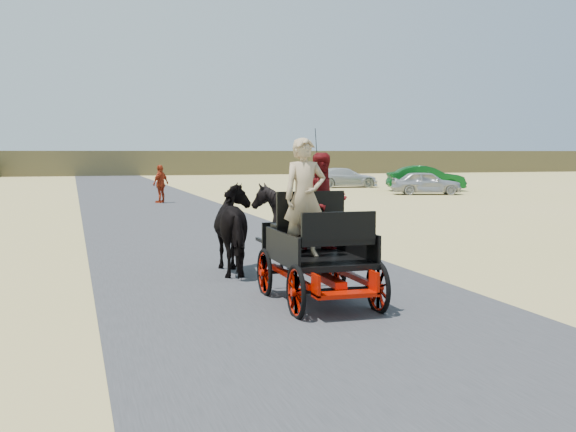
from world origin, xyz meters
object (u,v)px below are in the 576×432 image
object	(u,v)px
car_a	(426,183)
car_d	(324,176)
horse_left	(239,229)
horse_right	(294,227)
car_b	(426,178)
carriage	(318,280)
pedestrian	(161,184)
car_c	(345,178)

from	to	relation	value
car_a	car_d	xyz separation A→B (m)	(-0.57, 14.99, -0.08)
horse_left	car_a	distance (m)	26.77
horse_right	car_d	bearing A→B (deg)	-110.37
horse_left	car_b	bearing A→B (deg)	-124.08
carriage	pedestrian	size ratio (longest dim) A/B	1.39
horse_left	pedestrian	world-z (taller)	pedestrian
car_a	pedestrian	bearing A→B (deg)	116.57
car_b	car_a	bearing A→B (deg)	168.74
car_b	car_d	bearing A→B (deg)	26.20
car_c	carriage	bearing A→B (deg)	162.70
horse_right	pedestrian	bearing A→B (deg)	-89.17
car_a	car_c	bearing A→B (deg)	26.36
pedestrian	car_c	bearing A→B (deg)	175.07
car_c	car_d	bearing A→B (deg)	-2.95
carriage	pedestrian	distance (m)	22.48
carriage	car_d	distance (m)	42.38
pedestrian	horse_right	bearing A→B (deg)	45.93
horse_left	car_d	world-z (taller)	horse_left
horse_right	car_b	world-z (taller)	horse_right
car_a	horse_right	bearing A→B (deg)	163.98
carriage	horse_right	xyz separation A→B (m)	(0.55, 3.00, 0.49)
horse_left	car_a	size ratio (longest dim) A/B	0.54
horse_left	car_a	world-z (taller)	horse_left
carriage	car_a	bearing A→B (deg)	59.27
carriage	car_c	bearing A→B (deg)	68.18
horse_right	car_d	xyz separation A→B (m)	(13.70, 36.91, -0.29)
car_c	car_d	size ratio (longest dim) A/B	1.09
carriage	car_b	world-z (taller)	car_b
horse_right	pedestrian	size ratio (longest dim) A/B	0.98
car_a	car_c	xyz separation A→B (m)	(-1.41, 8.57, -0.01)
carriage	horse_left	xyz separation A→B (m)	(-0.55, 3.00, 0.49)
horse_right	car_d	distance (m)	39.37
horse_left	car_a	bearing A→B (deg)	-125.03
car_b	car_c	world-z (taller)	car_b
car_a	car_b	size ratio (longest dim) A/B	0.83
car_b	horse_left	bearing A→B (deg)	161.63
carriage	horse_left	world-z (taller)	horse_left
pedestrian	car_b	distance (m)	17.12
pedestrian	car_b	size ratio (longest dim) A/B	0.38
horse_left	horse_right	xyz separation A→B (m)	(1.10, 0.00, 0.00)
car_b	horse_right	bearing A→B (deg)	163.38
carriage	horse_right	distance (m)	3.09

